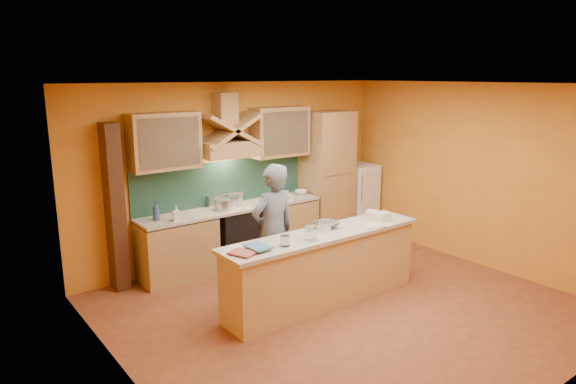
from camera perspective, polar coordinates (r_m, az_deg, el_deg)
floor at (r=6.77m, az=6.22°, el=-12.63°), size 5.50×5.00×0.01m
ceiling at (r=6.11m, az=6.88°, el=11.80°), size 5.50×5.00×0.01m
wall_back at (r=8.23m, az=-5.57°, el=2.31°), size 5.50×0.02×2.80m
wall_front at (r=4.88m, az=27.35°, el=-6.61°), size 5.50×0.02×2.80m
wall_left at (r=4.88m, az=-17.66°, el=-5.76°), size 0.02×5.00×2.80m
wall_right at (r=8.39m, az=20.25°, el=1.77°), size 0.02×5.00×2.80m
base_cabinet_left at (r=7.65m, az=-12.23°, el=-6.28°), size 1.10×0.60×0.86m
base_cabinet_right at (r=8.58m, az=-0.66°, el=-3.87°), size 1.10×0.60×0.86m
counter_top at (r=7.94m, az=-6.19°, el=-1.80°), size 3.00×0.62×0.04m
stove at (r=8.07m, az=-6.11°, el=-4.90°), size 0.60×0.58×0.90m
backsplash at (r=8.10m, az=-7.29°, el=1.00°), size 3.00×0.03×0.70m
range_hood at (r=7.80m, az=-6.54°, el=4.82°), size 0.92×0.50×0.24m
hood_chimney at (r=7.83m, az=-7.03°, el=9.10°), size 0.30×0.30×0.50m
upper_cabinet_left at (r=7.39m, az=-13.58°, el=5.50°), size 1.00×0.35×0.80m
upper_cabinet_right at (r=8.39m, az=-0.93°, el=6.71°), size 1.00×0.35×0.80m
pantry_column at (r=9.02m, az=4.44°, el=1.64°), size 0.80×0.60×2.30m
fridge at (r=9.63m, az=7.72°, el=-0.75°), size 0.58×0.60×1.30m
trim_column_left at (r=7.31m, az=-18.68°, el=-1.71°), size 0.20×0.30×2.30m
island_body at (r=6.73m, az=3.92°, el=-8.64°), size 2.80×0.55×0.88m
island_top at (r=6.57m, az=3.98°, el=-4.74°), size 2.90×0.62×0.05m
person at (r=6.72m, az=-1.65°, el=-4.44°), size 0.67×0.45×1.81m
pot_large at (r=7.78m, az=-7.26°, el=-1.53°), size 0.26×0.26×0.16m
pot_small at (r=8.02m, az=-5.95°, el=-1.10°), size 0.22×0.22×0.15m
soap_bottle_a at (r=7.30m, az=-12.30°, el=-2.33°), size 0.12×0.12×0.21m
soap_bottle_b at (r=7.38m, az=-14.44°, el=-2.06°), size 0.11×0.11×0.27m
bowl_back at (r=8.73m, az=1.45°, el=-0.01°), size 0.24×0.24×0.07m
dish_rack at (r=8.22m, az=-0.55°, el=-0.71°), size 0.32×0.27×0.10m
book_lower at (r=5.72m, az=-5.76°, el=-7.09°), size 0.30×0.34×0.03m
book_upper at (r=5.87m, az=-4.28°, el=-6.32°), size 0.24×0.32×0.02m
jar_large at (r=6.25m, az=2.59°, el=-4.58°), size 0.16×0.16×0.17m
jar_small at (r=6.03m, az=-0.35°, el=-5.45°), size 0.12×0.12×0.13m
kitchen_scale at (r=6.63m, az=4.07°, el=-3.88°), size 0.15×0.15×0.10m
mixing_bowl at (r=6.77m, az=4.29°, el=-3.64°), size 0.35×0.35×0.08m
cloth at (r=6.90m, az=9.45°, el=-3.71°), size 0.30×0.26×0.02m
grocery_bag_a at (r=7.22m, az=9.30°, el=-2.55°), size 0.23×0.22×0.12m
grocery_bag_b at (r=7.17m, az=10.46°, el=-2.72°), size 0.20×0.16×0.12m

